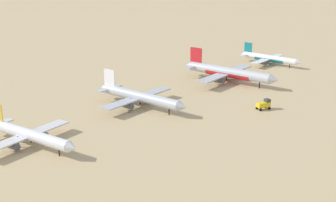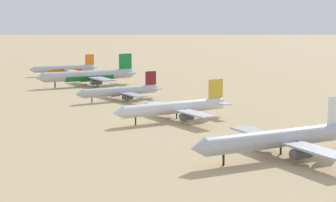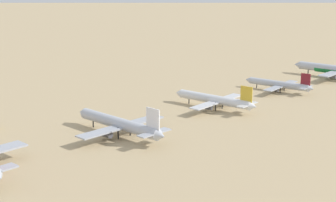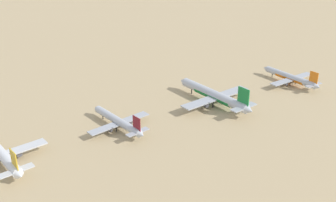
% 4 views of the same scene
% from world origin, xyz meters
% --- Properties ---
extents(ground_plane, '(1800.00, 1800.00, 0.00)m').
position_xyz_m(ground_plane, '(0.00, 0.00, 0.00)').
color(ground_plane, tan).
extents(parked_jet_0, '(36.39, 29.68, 10.50)m').
position_xyz_m(parked_jet_0, '(-25.57, -141.88, 3.49)').
color(parked_jet_0, '#B2B7C1').
rests_on(parked_jet_0, ground).
extents(parked_jet_1, '(47.07, 38.27, 13.57)m').
position_xyz_m(parked_jet_1, '(-16.10, -93.02, 4.51)').
color(parked_jet_1, '#B2B7C1').
rests_on(parked_jet_1, ground).
extents(parked_jet_2, '(34.33, 27.80, 9.92)m').
position_xyz_m(parked_jet_2, '(-6.14, -46.22, 3.34)').
color(parked_jet_2, '#B2B7C1').
rests_on(parked_jet_2, ground).
extents(parked_jet_3, '(39.04, 31.67, 11.27)m').
position_xyz_m(parked_jet_3, '(0.47, -1.43, 3.79)').
color(parked_jet_3, silver).
rests_on(parked_jet_3, ground).
extents(parked_jet_4, '(42.94, 34.99, 12.38)m').
position_xyz_m(parked_jet_4, '(6.76, 47.79, 4.17)').
color(parked_jet_4, '#B2B7C1').
rests_on(parked_jet_4, ground).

